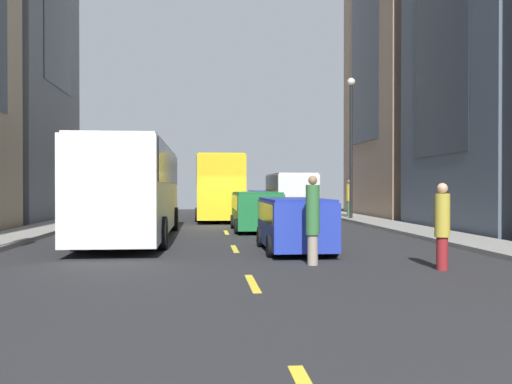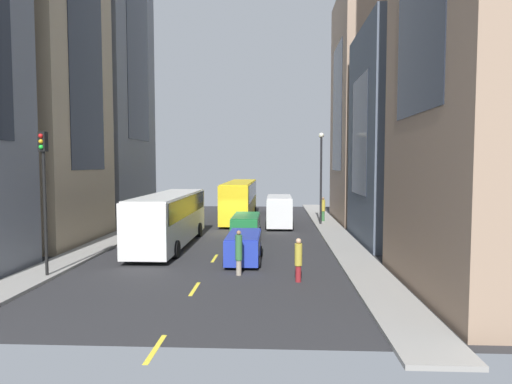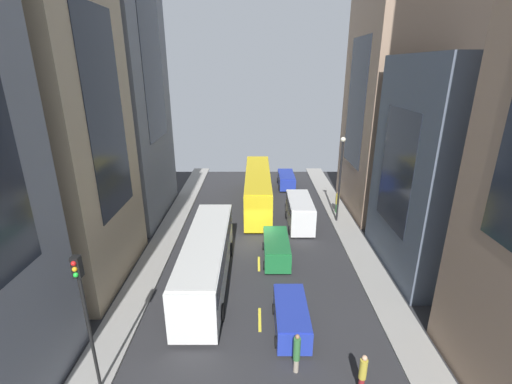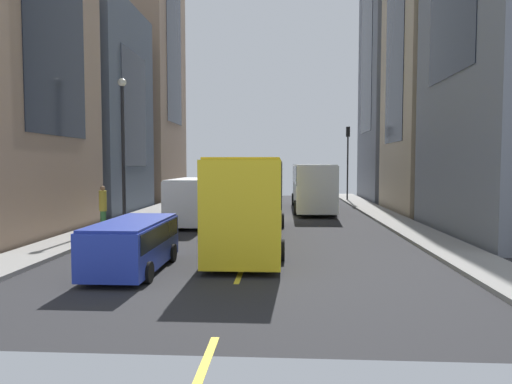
# 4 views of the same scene
# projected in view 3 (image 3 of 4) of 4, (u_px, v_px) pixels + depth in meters

# --- Properties ---
(ground_plane) EXTENTS (41.73, 41.73, 0.00)m
(ground_plane) POSITION_uv_depth(u_px,v_px,m) (257.00, 244.00, 28.52)
(ground_plane) COLOR #28282B
(sidewalk_west) EXTENTS (2.10, 44.00, 0.15)m
(sidewalk_west) POSITION_uv_depth(u_px,v_px,m) (161.00, 244.00, 28.47)
(sidewalk_west) COLOR gray
(sidewalk_west) RESTS_ON ground
(sidewalk_east) EXTENTS (2.10, 44.00, 0.15)m
(sidewalk_east) POSITION_uv_depth(u_px,v_px,m) (353.00, 243.00, 28.53)
(sidewalk_east) COLOR gray
(sidewalk_east) RESTS_ON ground
(lane_stripe_2) EXTENTS (0.16, 2.00, 0.01)m
(lane_stripe_2) POSITION_uv_depth(u_px,v_px,m) (259.00, 319.00, 20.05)
(lane_stripe_2) COLOR yellow
(lane_stripe_2) RESTS_ON ground
(lane_stripe_3) EXTENTS (0.16, 2.00, 0.01)m
(lane_stripe_3) POSITION_uv_depth(u_px,v_px,m) (258.00, 264.00, 25.70)
(lane_stripe_3) COLOR yellow
(lane_stripe_3) RESTS_ON ground
(lane_stripe_4) EXTENTS (0.16, 2.00, 0.01)m
(lane_stripe_4) POSITION_uv_depth(u_px,v_px,m) (257.00, 228.00, 31.35)
(lane_stripe_4) COLOR yellow
(lane_stripe_4) RESTS_ON ground
(lane_stripe_5) EXTENTS (0.16, 2.00, 0.01)m
(lane_stripe_5) POSITION_uv_depth(u_px,v_px,m) (257.00, 203.00, 36.99)
(lane_stripe_5) COLOR yellow
(lane_stripe_5) RESTS_ON ground
(lane_stripe_6) EXTENTS (0.16, 2.00, 0.01)m
(lane_stripe_6) POSITION_uv_depth(u_px,v_px,m) (256.00, 185.00, 42.64)
(lane_stripe_6) COLOR yellow
(lane_stripe_6) RESTS_ON ground
(lane_stripe_7) EXTENTS (0.16, 2.00, 0.01)m
(lane_stripe_7) POSITION_uv_depth(u_px,v_px,m) (256.00, 171.00, 48.29)
(lane_stripe_7) COLOR yellow
(lane_stripe_7) RESTS_ON ground
(building_west_1) EXTENTS (9.32, 9.18, 21.80)m
(building_west_1) POSITION_uv_depth(u_px,v_px,m) (26.00, 116.00, 20.64)
(building_west_1) COLOR tan
(building_west_1) RESTS_ON ground
(building_west_2) EXTENTS (8.77, 10.68, 33.12)m
(building_west_2) POSITION_uv_depth(u_px,v_px,m) (95.00, 29.00, 28.95)
(building_west_2) COLOR slate
(building_west_2) RESTS_ON ground
(building_east_1) EXTENTS (6.61, 9.30, 14.37)m
(building_east_1) POSITION_uv_depth(u_px,v_px,m) (444.00, 170.00, 23.20)
(building_east_1) COLOR #4C5666
(building_east_1) RESTS_ON ground
(building_east_2) EXTENTS (9.10, 10.24, 20.81)m
(building_east_2) POSITION_uv_depth(u_px,v_px,m) (403.00, 103.00, 32.49)
(building_east_2) COLOR #937760
(building_east_2) RESTS_ON ground
(city_bus_white) EXTENTS (2.80, 11.75, 3.35)m
(city_bus_white) POSITION_uv_depth(u_px,v_px,m) (205.00, 256.00, 22.79)
(city_bus_white) COLOR silver
(city_bus_white) RESTS_ON ground
(streetcar_yellow) EXTENTS (2.70, 13.76, 3.59)m
(streetcar_yellow) POSITION_uv_depth(u_px,v_px,m) (256.00, 186.00, 35.80)
(streetcar_yellow) COLOR yellow
(streetcar_yellow) RESTS_ON ground
(delivery_van_white) EXTENTS (2.25, 5.45, 2.58)m
(delivery_van_white) POSITION_uv_depth(u_px,v_px,m) (299.00, 210.00, 31.36)
(delivery_van_white) COLOR white
(delivery_van_white) RESTS_ON ground
(car_green_0) EXTENTS (2.01, 4.63, 1.67)m
(car_green_0) POSITION_uv_depth(u_px,v_px,m) (275.00, 247.00, 26.04)
(car_green_0) COLOR #1E7238
(car_green_0) RESTS_ON ground
(car_blue_1) EXTENTS (1.90, 4.19, 1.55)m
(car_blue_1) POSITION_uv_depth(u_px,v_px,m) (290.00, 315.00, 19.03)
(car_blue_1) COLOR #2338AD
(car_blue_1) RESTS_ON ground
(car_blue_2) EXTENTS (2.00, 4.64, 1.60)m
(car_blue_2) POSITION_uv_depth(u_px,v_px,m) (285.00, 179.00, 41.95)
(car_blue_2) COLOR #2338AD
(car_blue_2) RESTS_ON ground
(pedestrian_waiting_curb) EXTENTS (0.37, 0.37, 2.15)m
(pedestrian_waiting_curb) POSITION_uv_depth(u_px,v_px,m) (336.00, 201.00, 34.05)
(pedestrian_waiting_curb) COLOR #336B38
(pedestrian_waiting_curb) RESTS_ON ground
(pedestrian_walking_far) EXTENTS (0.34, 0.34, 1.98)m
(pedestrian_walking_far) POSITION_uv_depth(u_px,v_px,m) (361.00, 372.00, 15.33)
(pedestrian_walking_far) COLOR maroon
(pedestrian_walking_far) RESTS_ON ground
(pedestrian_crossing_mid) EXTENTS (0.34, 0.34, 2.15)m
(pedestrian_crossing_mid) POSITION_uv_depth(u_px,v_px,m) (296.00, 352.00, 16.28)
(pedestrian_crossing_mid) COLOR gray
(pedestrian_crossing_mid) RESTS_ON ground
(traffic_light_near_corner) EXTENTS (0.32, 0.44, 6.61)m
(traffic_light_near_corner) POSITION_uv_depth(u_px,v_px,m) (82.00, 302.00, 14.11)
(traffic_light_near_corner) COLOR black
(traffic_light_near_corner) RESTS_ON ground
(streetlamp_near) EXTENTS (0.44, 0.44, 7.79)m
(streetlamp_near) POSITION_uv_depth(u_px,v_px,m) (339.00, 171.00, 31.05)
(streetlamp_near) COLOR black
(streetlamp_near) RESTS_ON ground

